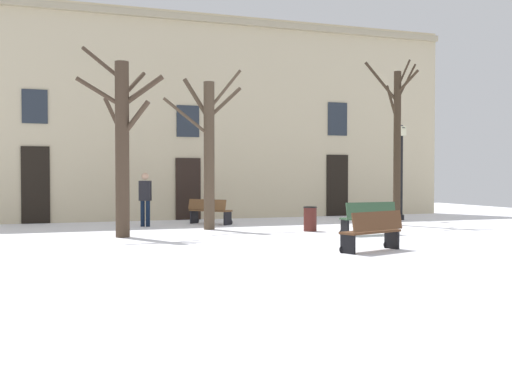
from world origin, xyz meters
TOP-DOWN VIEW (x-y plane):
  - ground_plane at (0.00, 0.00)m, footprint 34.73×34.73m
  - building_facade at (0.00, 8.95)m, footprint 21.70×0.60m
  - tree_left_of_center at (-3.47, 2.93)m, footprint 2.36×1.41m
  - tree_foreground at (-0.61, 4.44)m, footprint 2.62×0.76m
  - tree_right_of_center at (5.82, 3.88)m, footprint 1.95×1.71m
  - streetlamp at (7.31, 5.88)m, footprint 0.30×0.30m
  - litter_bin at (2.13, 2.84)m, footprint 0.42×0.42m
  - bench_back_to_back_right at (3.20, 1.18)m, footprint 1.65×0.53m
  - bench_back_to_back_left at (1.41, -2.10)m, footprint 1.68×0.97m
  - bench_by_litter_bin at (-0.06, 6.37)m, footprint 1.38×1.48m
  - person_by_shop_door at (-2.32, 6.16)m, footprint 0.44×0.36m

SIDE VIEW (x-z plane):
  - ground_plane at x=0.00m, z-range 0.00..0.00m
  - litter_bin at x=2.13m, z-range 0.00..0.75m
  - bench_by_litter_bin at x=-0.06m, z-range 0.02..0.89m
  - bench_back_to_back_left at x=1.41m, z-range 0.00..0.91m
  - bench_back_to_back_right at x=3.20m, z-range 0.02..0.96m
  - person_by_shop_door at x=-2.32m, z-range 0.11..1.89m
  - streetlamp at x=7.31m, z-range 0.41..4.02m
  - tree_foreground at x=-0.61m, z-range 0.01..5.03m
  - tree_left_of_center at x=-3.47m, z-range -0.01..5.27m
  - tree_right_of_center at x=5.82m, z-range 0.05..5.73m
  - building_facade at x=0.00m, z-range 0.06..7.96m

